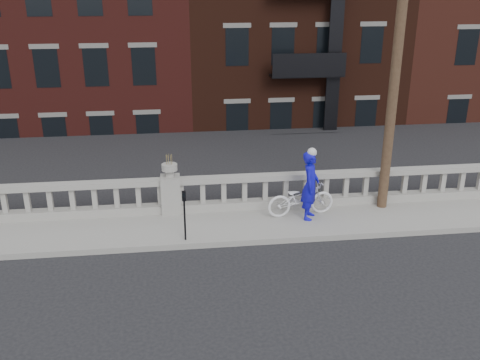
% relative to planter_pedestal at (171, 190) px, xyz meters
% --- Properties ---
extents(ground, '(120.00, 120.00, 0.00)m').
position_rel_planter_pedestal_xyz_m(ground, '(0.00, -3.95, -0.83)').
color(ground, black).
rests_on(ground, ground).
extents(sidewalk, '(32.00, 2.20, 0.15)m').
position_rel_planter_pedestal_xyz_m(sidewalk, '(0.00, -0.95, -0.76)').
color(sidewalk, '#9B9990').
rests_on(sidewalk, ground).
extents(balustrade, '(28.00, 0.34, 1.03)m').
position_rel_planter_pedestal_xyz_m(balustrade, '(0.00, 0.00, -0.19)').
color(balustrade, '#9B9990').
rests_on(balustrade, sidewalk).
extents(planter_pedestal, '(0.55, 0.55, 1.76)m').
position_rel_planter_pedestal_xyz_m(planter_pedestal, '(0.00, 0.00, 0.00)').
color(planter_pedestal, '#9B9990').
rests_on(planter_pedestal, sidewalk).
extents(lower_level, '(80.00, 44.00, 20.80)m').
position_rel_planter_pedestal_xyz_m(lower_level, '(0.56, 19.09, 1.80)').
color(lower_level, '#605E59').
rests_on(lower_level, ground).
extents(utility_pole, '(1.60, 0.28, 10.00)m').
position_rel_planter_pedestal_xyz_m(utility_pole, '(6.20, -0.35, 4.41)').
color(utility_pole, '#422D1E').
rests_on(utility_pole, sidewalk).
extents(parking_meter_c, '(0.10, 0.09, 1.36)m').
position_rel_planter_pedestal_xyz_m(parking_meter_c, '(0.35, -1.80, 0.17)').
color(parking_meter_c, black).
rests_on(parking_meter_c, sidewalk).
extents(bicycle, '(2.00, 0.89, 1.02)m').
position_rel_planter_pedestal_xyz_m(bicycle, '(3.66, -0.64, -0.17)').
color(bicycle, white).
rests_on(bicycle, sidewalk).
extents(cyclist, '(0.71, 0.84, 1.96)m').
position_rel_planter_pedestal_xyz_m(cyclist, '(3.85, -0.86, 0.30)').
color(cyclist, '#100DC3').
rests_on(cyclist, sidewalk).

